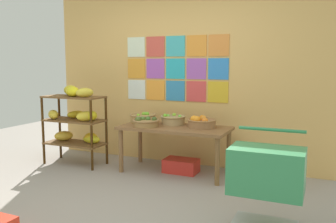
{
  "coord_description": "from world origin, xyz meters",
  "views": [
    {
      "loc": [
        1.94,
        -3.06,
        1.47
      ],
      "look_at": [
        0.15,
        0.99,
        0.88
      ],
      "focal_mm": 38.46,
      "sensor_mm": 36.0,
      "label": 1
    }
  ],
  "objects_px": {
    "banana_shelf_unit": "(76,118)",
    "shopping_cart": "(266,174)",
    "produce_crate_under_table": "(181,166)",
    "fruit_basket_right": "(146,122)",
    "fruit_basket_back_left": "(173,120)",
    "fruit_basket_left": "(201,122)",
    "fruit_basket_centre": "(143,118)",
    "display_table": "(175,132)"
  },
  "relations": [
    {
      "from": "banana_shelf_unit",
      "to": "fruit_basket_left",
      "type": "xyz_separation_m",
      "value": [
        1.83,
        0.27,
        0.01
      ]
    },
    {
      "from": "fruit_basket_right",
      "to": "produce_crate_under_table",
      "type": "xyz_separation_m",
      "value": [
        0.45,
        0.18,
        -0.6
      ]
    },
    {
      "from": "banana_shelf_unit",
      "to": "fruit_basket_left",
      "type": "distance_m",
      "value": 1.85
    },
    {
      "from": "fruit_basket_back_left",
      "to": "shopping_cart",
      "type": "distance_m",
      "value": 2.13
    },
    {
      "from": "fruit_basket_right",
      "to": "fruit_basket_back_left",
      "type": "distance_m",
      "value": 0.4
    },
    {
      "from": "fruit_basket_back_left",
      "to": "display_table",
      "type": "bearing_deg",
      "value": -59.85
    },
    {
      "from": "banana_shelf_unit",
      "to": "produce_crate_under_table",
      "type": "xyz_separation_m",
      "value": [
        1.56,
        0.23,
        -0.6
      ]
    },
    {
      "from": "fruit_basket_right",
      "to": "fruit_basket_back_left",
      "type": "bearing_deg",
      "value": 46.19
    },
    {
      "from": "fruit_basket_back_left",
      "to": "shopping_cart",
      "type": "bearing_deg",
      "value": -45.06
    },
    {
      "from": "display_table",
      "to": "shopping_cart",
      "type": "relative_size",
      "value": 1.63
    },
    {
      "from": "fruit_basket_right",
      "to": "produce_crate_under_table",
      "type": "bearing_deg",
      "value": 21.68
    },
    {
      "from": "display_table",
      "to": "shopping_cart",
      "type": "distance_m",
      "value": 1.96
    },
    {
      "from": "fruit_basket_left",
      "to": "fruit_basket_right",
      "type": "relative_size",
      "value": 1.07
    },
    {
      "from": "produce_crate_under_table",
      "to": "shopping_cart",
      "type": "relative_size",
      "value": 0.51
    },
    {
      "from": "banana_shelf_unit",
      "to": "fruit_basket_left",
      "type": "bearing_deg",
      "value": 8.29
    },
    {
      "from": "fruit_basket_left",
      "to": "fruit_basket_centre",
      "type": "distance_m",
      "value": 0.92
    },
    {
      "from": "fruit_basket_left",
      "to": "produce_crate_under_table",
      "type": "xyz_separation_m",
      "value": [
        -0.27,
        -0.04,
        -0.61
      ]
    },
    {
      "from": "fruit_basket_left",
      "to": "fruit_basket_right",
      "type": "xyz_separation_m",
      "value": [
        -0.72,
        -0.22,
        -0.01
      ]
    },
    {
      "from": "fruit_basket_left",
      "to": "shopping_cart",
      "type": "height_order",
      "value": "shopping_cart"
    },
    {
      "from": "fruit_basket_back_left",
      "to": "produce_crate_under_table",
      "type": "relative_size",
      "value": 0.77
    },
    {
      "from": "fruit_basket_back_left",
      "to": "produce_crate_under_table",
      "type": "bearing_deg",
      "value": -33.69
    },
    {
      "from": "display_table",
      "to": "fruit_basket_centre",
      "type": "relative_size",
      "value": 3.89
    },
    {
      "from": "fruit_basket_left",
      "to": "produce_crate_under_table",
      "type": "distance_m",
      "value": 0.67
    },
    {
      "from": "banana_shelf_unit",
      "to": "fruit_basket_back_left",
      "type": "bearing_deg",
      "value": 13.61
    },
    {
      "from": "fruit_basket_right",
      "to": "banana_shelf_unit",
      "type": "bearing_deg",
      "value": -177.54
    },
    {
      "from": "fruit_basket_left",
      "to": "shopping_cart",
      "type": "bearing_deg",
      "value": -53.47
    },
    {
      "from": "fruit_basket_right",
      "to": "shopping_cart",
      "type": "height_order",
      "value": "shopping_cart"
    },
    {
      "from": "display_table",
      "to": "banana_shelf_unit",
      "type": "bearing_deg",
      "value": -172.93
    },
    {
      "from": "fruit_basket_right",
      "to": "shopping_cart",
      "type": "bearing_deg",
      "value": -34.35
    },
    {
      "from": "fruit_basket_right",
      "to": "shopping_cart",
      "type": "relative_size",
      "value": 0.4
    },
    {
      "from": "fruit_basket_centre",
      "to": "shopping_cart",
      "type": "relative_size",
      "value": 0.42
    },
    {
      "from": "banana_shelf_unit",
      "to": "fruit_basket_left",
      "type": "height_order",
      "value": "banana_shelf_unit"
    },
    {
      "from": "banana_shelf_unit",
      "to": "produce_crate_under_table",
      "type": "height_order",
      "value": "banana_shelf_unit"
    },
    {
      "from": "fruit_basket_right",
      "to": "produce_crate_under_table",
      "type": "distance_m",
      "value": 0.77
    },
    {
      "from": "shopping_cart",
      "to": "fruit_basket_right",
      "type": "bearing_deg",
      "value": 148.31
    },
    {
      "from": "banana_shelf_unit",
      "to": "fruit_basket_right",
      "type": "height_order",
      "value": "banana_shelf_unit"
    },
    {
      "from": "fruit_basket_right",
      "to": "fruit_basket_centre",
      "type": "relative_size",
      "value": 0.96
    },
    {
      "from": "banana_shelf_unit",
      "to": "shopping_cart",
      "type": "height_order",
      "value": "banana_shelf_unit"
    },
    {
      "from": "fruit_basket_back_left",
      "to": "fruit_basket_right",
      "type": "bearing_deg",
      "value": -133.81
    },
    {
      "from": "fruit_basket_back_left",
      "to": "shopping_cart",
      "type": "xyz_separation_m",
      "value": [
        1.5,
        -1.51,
        -0.16
      ]
    },
    {
      "from": "fruit_basket_right",
      "to": "fruit_basket_centre",
      "type": "bearing_deg",
      "value": 123.88
    },
    {
      "from": "fruit_basket_centre",
      "to": "produce_crate_under_table",
      "type": "distance_m",
      "value": 0.89
    }
  ]
}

